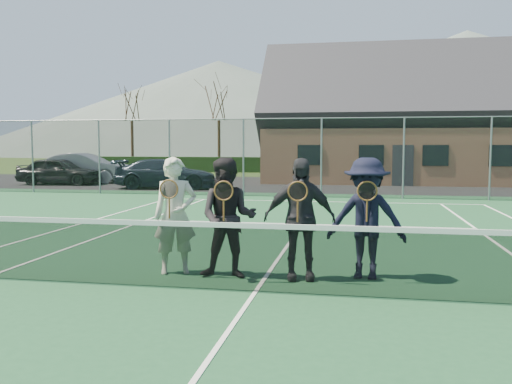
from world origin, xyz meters
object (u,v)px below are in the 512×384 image
at_px(car_c, 166,174).
at_px(tennis_net, 255,255).
at_px(car_a, 59,171).
at_px(clubhouse, 407,109).
at_px(car_b, 85,168).
at_px(player_c, 300,219).
at_px(player_a, 175,215).
at_px(player_d, 366,218).
at_px(player_b, 228,218).

relative_size(car_c, tennis_net, 0.40).
height_order(car_a, clubhouse, clubhouse).
relative_size(car_b, player_c, 2.65).
relative_size(car_c, player_a, 2.59).
xyz_separation_m(tennis_net, player_c, (0.50, 0.87, 0.38)).
bearing_deg(player_d, car_c, 119.51).
relative_size(car_c, player_b, 2.59).
height_order(car_a, car_b, car_b).
distance_m(player_b, player_d, 2.05).
bearing_deg(clubhouse, player_c, -98.60).
xyz_separation_m(car_b, player_c, (13.24, -18.40, 0.14)).
distance_m(car_a, car_b, 1.58).
relative_size(player_c, player_d, 1.00).
bearing_deg(car_a, clubhouse, -74.17).
bearing_deg(tennis_net, player_b, 125.77).
height_order(car_a, tennis_net, car_a).
distance_m(car_a, player_d, 22.35).
height_order(car_b, tennis_net, car_b).
relative_size(car_b, player_b, 2.65).
bearing_deg(car_b, player_d, -148.27).
relative_size(tennis_net, player_c, 6.49).
bearing_deg(player_b, player_c, 5.51).
bearing_deg(tennis_net, player_d, 36.75).
bearing_deg(clubhouse, player_a, -103.20).
bearing_deg(player_a, player_b, -7.99).
height_order(player_a, player_b, same).
xyz_separation_m(tennis_net, player_a, (-1.42, 0.89, 0.38)).
relative_size(player_b, player_d, 1.00).
distance_m(car_c, clubhouse, 13.91).
height_order(car_b, player_a, player_a).
xyz_separation_m(player_b, player_c, (1.06, 0.10, 0.00)).
distance_m(car_c, player_a, 16.67).
distance_m(player_a, player_d, 2.90).
bearing_deg(car_a, player_b, -146.84).
height_order(player_c, player_d, same).
bearing_deg(player_d, car_b, 128.04).
distance_m(player_a, player_b, 0.87).
distance_m(car_b, player_b, 22.15).
bearing_deg(clubhouse, car_c, -146.33).
bearing_deg(player_d, player_c, -166.59).
xyz_separation_m(player_a, player_b, (0.87, -0.12, -0.00)).
height_order(tennis_net, player_b, player_b).
bearing_deg(car_c, clubhouse, -61.52).
xyz_separation_m(car_a, car_c, (6.12, -1.31, -0.02)).
bearing_deg(tennis_net, clubhouse, 80.54).
xyz_separation_m(car_c, player_c, (7.75, -15.64, 0.24)).
relative_size(tennis_net, player_b, 6.49).
bearing_deg(car_a, tennis_net, -146.89).
distance_m(car_a, clubhouse, 18.72).
distance_m(tennis_net, clubhouse, 24.57).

